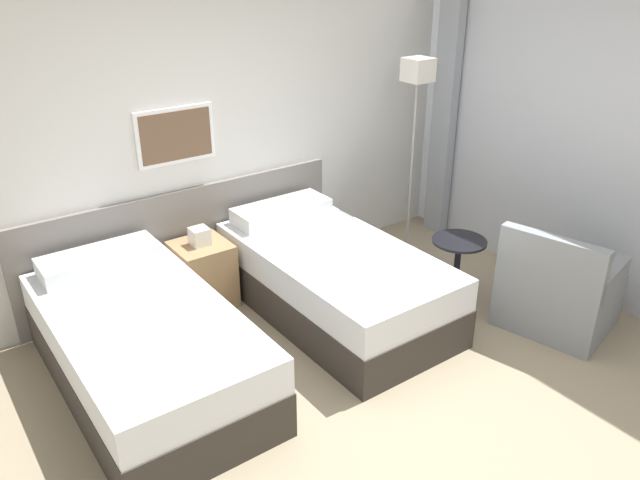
% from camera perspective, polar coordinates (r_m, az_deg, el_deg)
% --- Properties ---
extents(ground_plane, '(16.00, 16.00, 0.00)m').
position_cam_1_polar(ground_plane, '(4.24, 7.09, -14.39)').
color(ground_plane, gray).
extents(wall_headboard, '(10.00, 0.10, 2.70)m').
position_cam_1_polar(wall_headboard, '(5.24, -8.94, 9.53)').
color(wall_headboard, silver).
rests_on(wall_headboard, ground_plane).
extents(wall_window, '(0.21, 4.66, 2.70)m').
position_cam_1_polar(wall_window, '(5.31, 27.14, 7.72)').
color(wall_window, white).
rests_on(wall_window, ground_plane).
extents(bed_near_door, '(1.05, 1.99, 0.70)m').
position_cam_1_polar(bed_near_door, '(4.34, -15.74, -9.36)').
color(bed_near_door, '#332D28').
rests_on(bed_near_door, ground_plane).
extents(bed_near_window, '(1.05, 1.99, 0.70)m').
position_cam_1_polar(bed_near_window, '(4.97, 1.23, -3.60)').
color(bed_near_window, '#332D28').
rests_on(bed_near_window, ground_plane).
extents(nightstand, '(0.43, 0.43, 0.68)m').
position_cam_1_polar(nightstand, '(5.17, -10.65, -3.00)').
color(nightstand, '#9E7A51').
rests_on(nightstand, ground_plane).
extents(floor_lamp, '(0.24, 0.24, 1.83)m').
position_cam_1_polar(floor_lamp, '(5.65, 8.81, 12.88)').
color(floor_lamp, '#9E9993').
rests_on(floor_lamp, ground_plane).
extents(side_table, '(0.43, 0.43, 0.60)m').
position_cam_1_polar(side_table, '(5.11, 12.45, -1.85)').
color(side_table, black).
rests_on(side_table, ground_plane).
extents(armchair, '(0.86, 0.91, 0.85)m').
position_cam_1_polar(armchair, '(5.13, 20.85, -4.60)').
color(armchair, gray).
rests_on(armchair, ground_plane).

